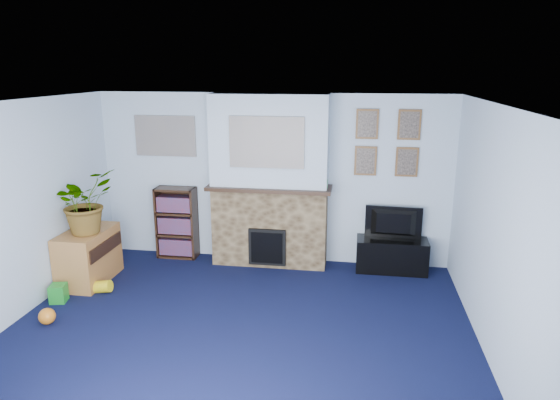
% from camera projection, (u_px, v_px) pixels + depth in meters
% --- Properties ---
extents(floor, '(5.00, 4.50, 0.01)m').
position_uv_depth(floor, '(236.00, 336.00, 5.25)').
color(floor, black).
rests_on(floor, ground).
extents(ceiling, '(5.00, 4.50, 0.01)m').
position_uv_depth(ceiling, '(231.00, 105.00, 4.63)').
color(ceiling, white).
rests_on(ceiling, wall_back).
extents(wall_back, '(5.00, 0.04, 2.40)m').
position_uv_depth(wall_back, '(272.00, 179.00, 7.09)').
color(wall_back, silver).
rests_on(wall_back, ground).
extents(wall_front, '(5.00, 0.04, 2.40)m').
position_uv_depth(wall_front, '(136.00, 351.00, 2.79)').
color(wall_front, silver).
rests_on(wall_front, ground).
extents(wall_left, '(0.04, 4.50, 2.40)m').
position_uv_depth(wall_left, '(6.00, 216.00, 5.31)').
color(wall_left, silver).
rests_on(wall_left, ground).
extents(wall_right, '(0.04, 4.50, 2.40)m').
position_uv_depth(wall_right, '(499.00, 240.00, 4.57)').
color(wall_right, silver).
rests_on(wall_right, ground).
extents(chimney_breast, '(1.72, 0.50, 2.40)m').
position_uv_depth(chimney_breast, '(270.00, 183.00, 6.90)').
color(chimney_breast, brown).
rests_on(chimney_breast, ground).
extents(collage_main, '(1.00, 0.03, 0.68)m').
position_uv_depth(collage_main, '(267.00, 142.00, 6.54)').
color(collage_main, gray).
rests_on(collage_main, chimney_breast).
extents(collage_left, '(0.90, 0.03, 0.58)m').
position_uv_depth(collage_left, '(165.00, 136.00, 7.16)').
color(collage_left, gray).
rests_on(collage_left, wall_back).
extents(portrait_tl, '(0.30, 0.03, 0.40)m').
position_uv_depth(portrait_tl, '(367.00, 124.00, 6.67)').
color(portrait_tl, brown).
rests_on(portrait_tl, wall_back).
extents(portrait_tr, '(0.30, 0.03, 0.40)m').
position_uv_depth(portrait_tr, '(409.00, 125.00, 6.59)').
color(portrait_tr, brown).
rests_on(portrait_tr, wall_back).
extents(portrait_bl, '(0.30, 0.03, 0.40)m').
position_uv_depth(portrait_bl, '(365.00, 161.00, 6.80)').
color(portrait_bl, brown).
rests_on(portrait_bl, wall_back).
extents(portrait_br, '(0.30, 0.03, 0.40)m').
position_uv_depth(portrait_br, '(407.00, 162.00, 6.72)').
color(portrait_br, brown).
rests_on(portrait_br, wall_back).
extents(tv_stand, '(0.96, 0.40, 0.46)m').
position_uv_depth(tv_stand, '(391.00, 255.00, 6.88)').
color(tv_stand, black).
rests_on(tv_stand, ground).
extents(television, '(0.77, 0.15, 0.44)m').
position_uv_depth(television, '(393.00, 224.00, 6.78)').
color(television, black).
rests_on(television, tv_stand).
extents(bookshelf, '(0.58, 0.28, 1.05)m').
position_uv_depth(bookshelf, '(177.00, 224.00, 7.34)').
color(bookshelf, black).
rests_on(bookshelf, ground).
extents(sideboard, '(0.50, 0.89, 0.69)m').
position_uv_depth(sideboard, '(89.00, 256.00, 6.52)').
color(sideboard, '#AA6F36').
rests_on(sideboard, ground).
extents(potted_plant, '(0.83, 0.89, 0.80)m').
position_uv_depth(potted_plant, '(84.00, 202.00, 6.27)').
color(potted_plant, '#26661E').
rests_on(potted_plant, sideboard).
extents(mantel_clock, '(0.11, 0.06, 0.15)m').
position_uv_depth(mantel_clock, '(269.00, 181.00, 6.85)').
color(mantel_clock, gold).
rests_on(mantel_clock, chimney_breast).
extents(mantel_candle, '(0.05, 0.05, 0.15)m').
position_uv_depth(mantel_candle, '(289.00, 181.00, 6.80)').
color(mantel_candle, '#B2BFC6').
rests_on(mantel_candle, chimney_breast).
extents(mantel_teddy, '(0.13, 0.13, 0.13)m').
position_uv_depth(mantel_teddy, '(228.00, 180.00, 6.93)').
color(mantel_teddy, gray).
rests_on(mantel_teddy, chimney_breast).
extents(mantel_can, '(0.06, 0.06, 0.12)m').
position_uv_depth(mantel_can, '(325.00, 184.00, 6.73)').
color(mantel_can, '#198C26').
rests_on(mantel_can, chimney_breast).
extents(green_crate, '(0.41, 0.35, 0.30)m').
position_uv_depth(green_crate, '(83.00, 273.00, 6.51)').
color(green_crate, '#198C26').
rests_on(green_crate, ground).
extents(toy_ball, '(0.18, 0.18, 0.18)m').
position_uv_depth(toy_ball, '(47.00, 316.00, 5.47)').
color(toy_ball, orange).
rests_on(toy_ball, ground).
extents(toy_block, '(0.21, 0.21, 0.22)m').
position_uv_depth(toy_block, '(58.00, 293.00, 5.99)').
color(toy_block, '#198C26').
rests_on(toy_block, ground).
extents(toy_tube, '(0.35, 0.15, 0.20)m').
position_uv_depth(toy_tube, '(98.00, 287.00, 6.25)').
color(toy_tube, yellow).
rests_on(toy_tube, ground).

